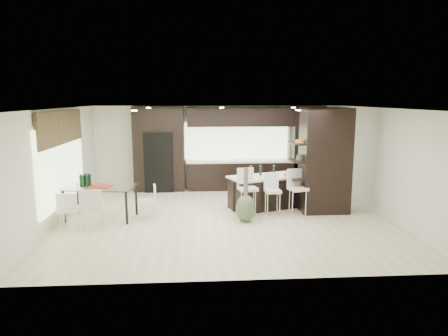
{
  "coord_description": "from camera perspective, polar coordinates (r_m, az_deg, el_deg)",
  "views": [
    {
      "loc": [
        -0.68,
        -9.58,
        2.93
      ],
      "look_at": [
        0.0,
        0.6,
        1.15
      ],
      "focal_mm": 32.0,
      "sensor_mm": 36.0,
      "label": 1
    }
  ],
  "objects": [
    {
      "name": "kitchen_island",
      "position": [
        10.91,
        6.23,
        -3.38
      ],
      "size": [
        2.27,
        1.54,
        0.87
      ],
      "primitive_type": "cube",
      "rotation": [
        0.0,
        0.0,
        0.34
      ],
      "color": "black",
      "rests_on": "ground"
    },
    {
      "name": "ceiling_spots",
      "position": [
        9.85,
        0.14,
        8.44
      ],
      "size": [
        4.0,
        3.0,
        0.02
      ],
      "primitive_type": "cube",
      "color": "white",
      "rests_on": "ceiling"
    },
    {
      "name": "refrigerator",
      "position": [
        12.91,
        -9.2,
        0.95
      ],
      "size": [
        0.9,
        0.68,
        1.9
      ],
      "primitive_type": "cube",
      "color": "black",
      "rests_on": "ground"
    },
    {
      "name": "window_back",
      "position": [
        13.17,
        1.78,
        3.89
      ],
      "size": [
        3.4,
        0.04,
        1.2
      ],
      "primitive_type": "cube",
      "color": "#B2D199",
      "rests_on": "back_wall"
    },
    {
      "name": "stone_accent",
      "position": [
        10.33,
        -22.26,
        5.39
      ],
      "size": [
        0.08,
        3.0,
        0.8
      ],
      "primitive_type": "cube",
      "color": "brown",
      "rests_on": "left_wall"
    },
    {
      "name": "bench",
      "position": [
        11.16,
        6.45,
        -4.03
      ],
      "size": [
        1.42,
        0.85,
        0.51
      ],
      "primitive_type": "cube",
      "rotation": [
        0.0,
        0.0,
        -0.27
      ],
      "color": "black",
      "rests_on": "ground"
    },
    {
      "name": "right_wall",
      "position": [
        10.78,
        21.97,
        0.74
      ],
      "size": [
        0.02,
        7.0,
        2.7
      ],
      "primitive_type": "cube",
      "color": "silver",
      "rests_on": "ground"
    },
    {
      "name": "chair_end",
      "position": [
        10.09,
        -10.88,
        -4.93
      ],
      "size": [
        0.46,
        0.46,
        0.76
      ],
      "primitive_type": "cube",
      "rotation": [
        0.0,
        0.0,
        1.72
      ],
      "color": "white",
      "rests_on": "ground"
    },
    {
      "name": "stool_right",
      "position": [
        10.32,
        10.48,
        -4.06
      ],
      "size": [
        0.52,
        0.52,
        0.94
      ],
      "primitive_type": "cube",
      "rotation": [
        0.0,
        0.0,
        0.29
      ],
      "color": "white",
      "rests_on": "ground"
    },
    {
      "name": "window_left",
      "position": [
        10.44,
        -22.09,
        0.46
      ],
      "size": [
        0.04,
        3.2,
        1.9
      ],
      "primitive_type": "cube",
      "color": "#B2D199",
      "rests_on": "left_wall"
    },
    {
      "name": "back_cabinetry",
      "position": [
        12.9,
        1.46,
        2.86
      ],
      "size": [
        6.8,
        0.68,
        2.7
      ],
      "primitive_type": "cube",
      "color": "black",
      "rests_on": "ground"
    },
    {
      "name": "stool_left",
      "position": [
        10.07,
        3.39,
        -4.17
      ],
      "size": [
        0.51,
        0.51,
        0.97
      ],
      "primitive_type": "cube",
      "rotation": [
        0.0,
        0.0,
        0.21
      ],
      "color": "white",
      "rests_on": "ground"
    },
    {
      "name": "dining_table",
      "position": [
        10.29,
        -17.13,
        -4.76
      ],
      "size": [
        1.8,
        1.17,
        0.81
      ],
      "primitive_type": "cube",
      "rotation": [
        0.0,
        0.0,
        -0.14
      ],
      "color": "white",
      "rests_on": "ground"
    },
    {
      "name": "chair_near",
      "position": [
        9.53,
        -18.23,
        -5.72
      ],
      "size": [
        0.52,
        0.52,
        0.89
      ],
      "primitive_type": "cube",
      "rotation": [
        0.0,
        0.0,
        0.08
      ],
      "color": "white",
      "rests_on": "ground"
    },
    {
      "name": "left_wall",
      "position": [
        10.26,
        -22.65,
        0.27
      ],
      "size": [
        0.02,
        7.0,
        2.7
      ],
      "primitive_type": "cube",
      "color": "silver",
      "rests_on": "ground"
    },
    {
      "name": "floor_vase",
      "position": [
        9.55,
        3.13,
        -3.88
      ],
      "size": [
        0.51,
        0.51,
        1.32
      ],
      "primitive_type": null,
      "rotation": [
        0.0,
        0.0,
        -0.06
      ],
      "color": "#47563C",
      "rests_on": "ground"
    },
    {
      "name": "chair_far",
      "position": [
        9.71,
        -21.2,
        -5.87
      ],
      "size": [
        0.47,
        0.47,
        0.81
      ],
      "primitive_type": "cube",
      "rotation": [
        0.0,
        0.0,
        0.08
      ],
      "color": "white",
      "rests_on": "ground"
    },
    {
      "name": "ceiling",
      "position": [
        9.6,
        0.24,
        8.52
      ],
      "size": [
        8.0,
        7.0,
        0.02
      ],
      "primitive_type": "cube",
      "color": "white",
      "rests_on": "ground"
    },
    {
      "name": "back_wall",
      "position": [
        13.19,
        -0.84,
        3.02
      ],
      "size": [
        8.0,
        0.02,
        2.7
      ],
      "primitive_type": "cube",
      "color": "silver",
      "rests_on": "ground"
    },
    {
      "name": "ground",
      "position": [
        10.04,
        0.23,
        -7.07
      ],
      "size": [
        8.0,
        8.0,
        0.0
      ],
      "primitive_type": "plane",
      "color": "beige",
      "rests_on": "ground"
    },
    {
      "name": "stool_mid",
      "position": [
        10.2,
        6.95,
        -4.36
      ],
      "size": [
        0.41,
        0.41,
        0.86
      ],
      "primitive_type": "cube",
      "rotation": [
        0.0,
        0.0,
        0.08
      ],
      "color": "white",
      "rests_on": "ground"
    },
    {
      "name": "partition_column",
      "position": [
        10.62,
        14.21,
        1.04
      ],
      "size": [
        1.2,
        0.8,
        2.7
      ],
      "primitive_type": "cube",
      "color": "black",
      "rests_on": "ground"
    }
  ]
}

